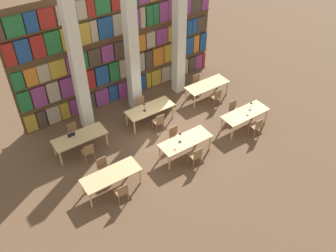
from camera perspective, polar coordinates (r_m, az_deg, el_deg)
ground_plane at (r=16.20m, az=-0.26°, el=-1.61°), size 40.00×40.00×0.00m
bookshelf_bank at (r=17.28m, az=-7.23°, el=11.74°), size 9.97×0.35×5.50m
pillar_left at (r=15.44m, az=-13.60°, el=8.68°), size 0.48×0.48×6.00m
pillar_center at (r=16.30m, az=-5.54°, el=11.44°), size 0.48×0.48×6.00m
pillar_right at (r=17.46m, az=1.70°, el=13.68°), size 0.48×0.48×6.00m
reading_table_0 at (r=13.81m, az=-8.67°, el=-7.54°), size 2.17×0.85×0.76m
chair_0 at (r=13.53m, az=-7.08°, el=-9.91°), size 0.42×0.40×0.89m
chair_1 at (r=14.41m, az=-9.80°, el=-6.26°), size 0.42×0.40×0.89m
reading_table_1 at (r=14.96m, az=2.66°, el=-2.41°), size 2.17×0.85×0.76m
chair_2 at (r=14.69m, az=4.25°, el=-4.52°), size 0.42×0.40×0.89m
chair_3 at (r=15.51m, az=1.07°, el=-1.48°), size 0.42×0.40×0.89m
desk_lamp_0 at (r=14.60m, az=1.85°, el=-1.50°), size 0.14×0.14×0.49m
reading_table_2 at (r=16.63m, az=11.67°, el=1.77°), size 2.17×0.85×0.76m
chair_4 at (r=16.41m, az=13.32°, el=-0.01°), size 0.42×0.40×0.89m
chair_5 at (r=17.14m, az=10.04°, el=2.52°), size 0.42×0.40×0.89m
desk_lamp_1 at (r=16.62m, az=12.54°, el=3.21°), size 0.14×0.14×0.43m
reading_table_3 at (r=15.52m, az=-13.30°, el=-1.79°), size 2.17×0.85×0.76m
chair_6 at (r=15.15m, az=-12.07°, el=-3.81°), size 0.42×0.40×0.89m
chair_7 at (r=16.17m, az=-14.17°, el=-0.88°), size 0.42×0.40×0.89m
laptop at (r=15.56m, az=-14.59°, el=-1.35°), size 0.32×0.22×0.21m
reading_table_4 at (r=16.56m, az=-2.77°, el=2.52°), size 2.17×0.85×0.76m
chair_8 at (r=16.21m, az=-1.42°, el=0.71°), size 0.42×0.40×0.89m
chair_9 at (r=17.17m, az=-4.01°, el=3.20°), size 0.42×0.40×0.89m
desk_lamp_2 at (r=16.21m, az=-3.65°, el=3.10°), size 0.14×0.14×0.42m
reading_table_5 at (r=18.15m, az=5.97°, el=6.11°), size 2.17×0.85×0.76m
chair_10 at (r=17.83m, az=7.33°, el=4.51°), size 0.42×0.40×0.89m
chair_11 at (r=18.70m, az=4.54°, el=6.63°), size 0.42×0.40×0.89m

